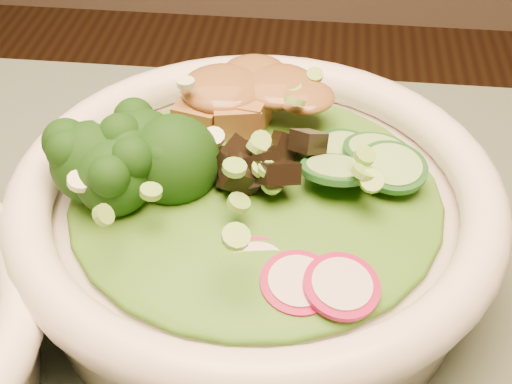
# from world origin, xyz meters

# --- Properties ---
(salad_bowl) EXTENTS (0.28, 0.28, 0.07)m
(salad_bowl) POSITION_xyz_m (-0.03, 0.17, 0.79)
(salad_bowl) COLOR white
(salad_bowl) RESTS_ON dining_table
(lettuce_bed) EXTENTS (0.21, 0.21, 0.02)m
(lettuce_bed) POSITION_xyz_m (-0.03, 0.17, 0.81)
(lettuce_bed) COLOR #2C6615
(lettuce_bed) RESTS_ON salad_bowl
(broccoli_florets) EXTENTS (0.09, 0.09, 0.04)m
(broccoli_florets) POSITION_xyz_m (-0.10, 0.16, 0.83)
(broccoli_florets) COLOR black
(broccoli_florets) RESTS_ON salad_bowl
(radish_slices) EXTENTS (0.12, 0.06, 0.02)m
(radish_slices) POSITION_xyz_m (-0.02, 0.11, 0.82)
(radish_slices) COLOR #990B3E
(radish_slices) RESTS_ON salad_bowl
(cucumber_slices) EXTENTS (0.08, 0.08, 0.04)m
(cucumber_slices) POSITION_xyz_m (0.03, 0.19, 0.82)
(cucumber_slices) COLOR #8CC76E
(cucumber_slices) RESTS_ON salad_bowl
(mushroom_heap) EXTENTS (0.08, 0.08, 0.04)m
(mushroom_heap) POSITION_xyz_m (-0.04, 0.18, 0.83)
(mushroom_heap) COLOR black
(mushroom_heap) RESTS_ON salad_bowl
(tofu_cubes) EXTENTS (0.10, 0.08, 0.04)m
(tofu_cubes) POSITION_xyz_m (-0.05, 0.24, 0.82)
(tofu_cubes) COLOR #9F6435
(tofu_cubes) RESTS_ON salad_bowl
(peanut_sauce) EXTENTS (0.07, 0.06, 0.02)m
(peanut_sauce) POSITION_xyz_m (-0.05, 0.24, 0.84)
(peanut_sauce) COLOR brown
(peanut_sauce) RESTS_ON tofu_cubes
(scallion_garnish) EXTENTS (0.20, 0.20, 0.02)m
(scallion_garnish) POSITION_xyz_m (-0.03, 0.17, 0.84)
(scallion_garnish) COLOR #75B33F
(scallion_garnish) RESTS_ON salad_bowl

